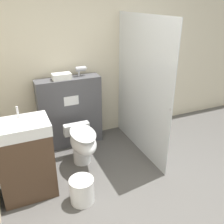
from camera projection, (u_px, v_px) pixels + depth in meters
The scene contains 9 objects.
ground_plane at pixel (156, 206), 2.85m from camera, with size 12.00×12.00×0.00m, color #565451.
wall_back at pixel (95, 62), 3.95m from camera, with size 8.00×0.06×2.50m.
partition_panel at pixel (70, 112), 3.88m from camera, with size 0.96×0.27×1.10m.
shower_glass at pixel (141, 88), 3.56m from camera, with size 0.04×1.50×1.99m.
toilet at pixel (82, 143), 3.45m from camera, with size 0.37×0.65×0.54m.
sink_vanity at pixel (26, 159), 2.87m from camera, with size 0.61×0.44×1.10m.
hair_drier at pixel (81, 69), 3.73m from camera, with size 0.18×0.07×0.14m.
folded_towel at pixel (62, 76), 3.59m from camera, with size 0.27×0.16×0.09m.
waste_bin at pixel (82, 190), 2.87m from camera, with size 0.28×0.28×0.31m.
Camera 1 is at (-1.32, -1.76, 2.17)m, focal length 40.00 mm.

